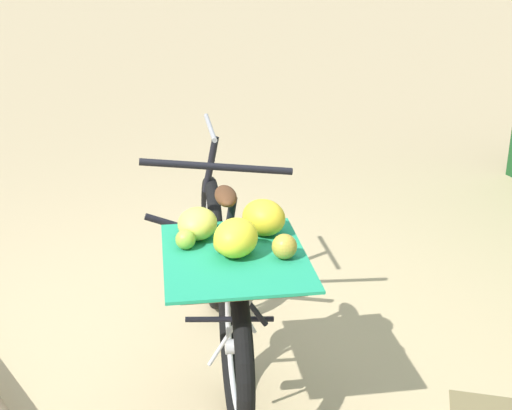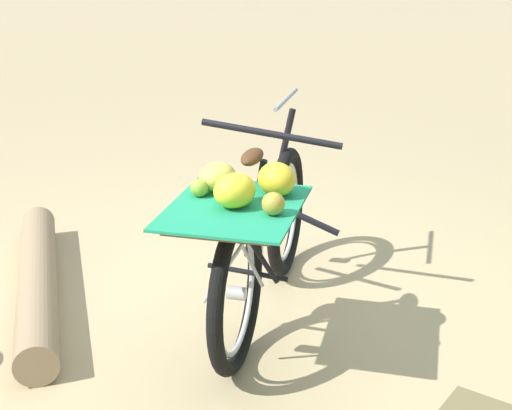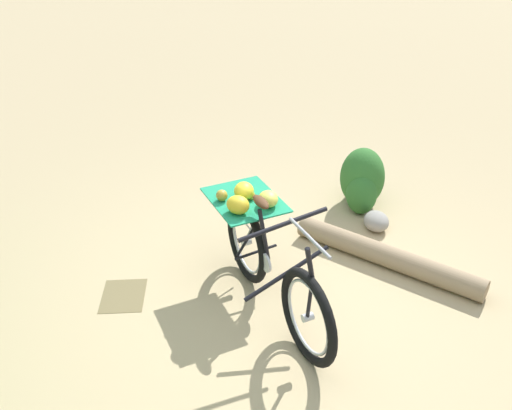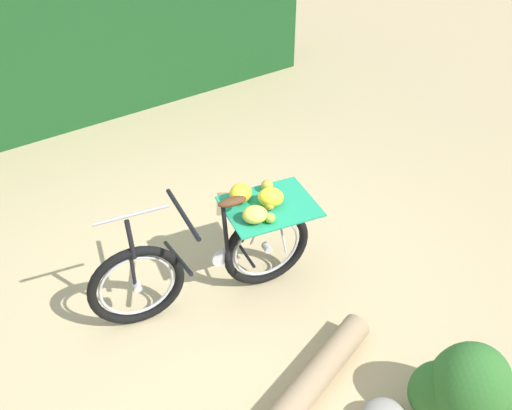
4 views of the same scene
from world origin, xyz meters
TOP-DOWN VIEW (x-y plane):
  - ground_plane at (0.00, 0.00)m, footprint 60.00×60.00m
  - bicycle at (-0.09, 0.13)m, footprint 1.76×0.98m

SIDE VIEW (x-z plane):
  - ground_plane at x=0.00m, z-range 0.00..0.00m
  - bicycle at x=-0.09m, z-range -0.04..0.99m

